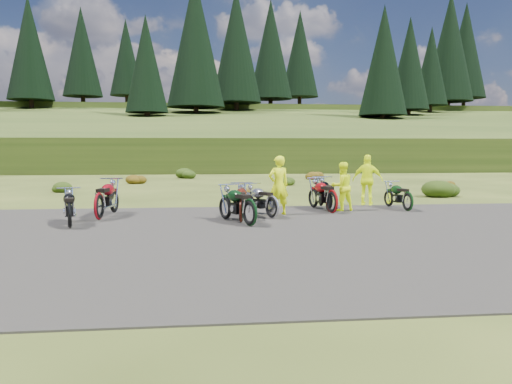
{
  "coord_description": "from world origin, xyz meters",
  "views": [
    {
      "loc": [
        -2.21,
        -13.82,
        2.12
      ],
      "look_at": [
        -0.62,
        0.95,
        0.82
      ],
      "focal_mm": 35.0,
      "sensor_mm": 36.0,
      "label": 1
    }
  ],
  "objects": [
    {
      "name": "conifer_26",
      "position": [
        21.0,
        49.0,
        13.37
      ],
      "size": [
        6.16,
        6.16,
        16.0
      ],
      "color": "black",
      "rests_on": "ground"
    },
    {
      "name": "shrub_6",
      "position": [
        5.4,
        19.8,
        0.38
      ],
      "size": [
        1.3,
        1.3,
        0.77
      ],
      "primitive_type": "ellipsoid",
      "color": "#623A0C",
      "rests_on": "ground"
    },
    {
      "name": "motorcycle_2",
      "position": [
        -0.95,
        -0.55,
        0.0
      ],
      "size": [
        1.53,
        2.2,
        1.1
      ],
      "primitive_type": null,
      "rotation": [
        0.0,
        0.0,
        2.01
      ],
      "color": "black",
      "rests_on": "ground"
    },
    {
      "name": "motorcycle_5",
      "position": [
        1.95,
        2.25,
        0.0
      ],
      "size": [
        0.85,
        2.21,
        1.14
      ],
      "primitive_type": null,
      "rotation": [
        0.0,
        0.0,
        1.51
      ],
      "color": "black",
      "rests_on": "ground"
    },
    {
      "name": "gravel_pad",
      "position": [
        0.0,
        -2.0,
        0.0
      ],
      "size": [
        20.0,
        12.0,
        0.04
      ],
      "primitive_type": "cube",
      "color": "black",
      "rests_on": "ground"
    },
    {
      "name": "motorcycle_1",
      "position": [
        -5.24,
        1.12,
        0.0
      ],
      "size": [
        1.02,
        2.35,
        1.19
      ],
      "primitive_type": null,
      "rotation": [
        0.0,
        0.0,
        1.45
      ],
      "color": "maroon",
      "rests_on": "ground"
    },
    {
      "name": "conifer_20",
      "position": [
        -15.0,
        75.0,
        17.65
      ],
      "size": [
        5.72,
        5.72,
        15.0
      ],
      "color": "black",
      "rests_on": "ground"
    },
    {
      "name": "ground",
      "position": [
        0.0,
        0.0,
        0.0
      ],
      "size": [
        300.0,
        300.0,
        0.0
      ],
      "primitive_type": "plane",
      "color": "#333F15",
      "rests_on": "ground"
    },
    {
      "name": "shrub_1",
      "position": [
        -9.1,
        11.3,
        0.31
      ],
      "size": [
        1.03,
        1.03,
        0.61
      ],
      "primitive_type": "ellipsoid",
      "color": "#20370D",
      "rests_on": "ground"
    },
    {
      "name": "hill_plateau",
      "position": [
        0.0,
        110.0,
        0.0
      ],
      "size": [
        300.0,
        90.0,
        9.17
      ],
      "primitive_type": "cube",
      "color": "#2C4015",
      "rests_on": "ground"
    },
    {
      "name": "conifer_29",
      "position": [
        39.0,
        67.0,
        18.97
      ],
      "size": [
        7.92,
        7.92,
        20.0
      ],
      "color": "black",
      "rests_on": "ground"
    },
    {
      "name": "shrub_4",
      "position": [
        -0.4,
        9.2,
        0.23
      ],
      "size": [
        0.77,
        0.77,
        0.45
      ],
      "primitive_type": "ellipsoid",
      "color": "#623A0C",
      "rests_on": "ground"
    },
    {
      "name": "shrub_2",
      "position": [
        -6.2,
        16.6,
        0.38
      ],
      "size": [
        1.3,
        1.3,
        0.77
      ],
      "primitive_type": "ellipsoid",
      "color": "#623A0C",
      "rests_on": "ground"
    },
    {
      "name": "shrub_8",
      "position": [
        11.2,
        12.4,
        0.23
      ],
      "size": [
        0.77,
        0.77,
        0.45
      ],
      "primitive_type": "ellipsoid",
      "color": "#623A0C",
      "rests_on": "ground"
    },
    {
      "name": "conifer_24",
      "position": [
        9.0,
        68.0,
        18.16
      ],
      "size": [
        7.04,
        7.04,
        18.0
      ],
      "color": "black",
      "rests_on": "ground"
    },
    {
      "name": "conifer_19",
      "position": [
        -21.0,
        69.0,
        17.36
      ],
      "size": [
        6.16,
        6.16,
        16.0
      ],
      "color": "black",
      "rests_on": "ground"
    },
    {
      "name": "conifer_30",
      "position": [
        45.0,
        73.0,
        19.66
      ],
      "size": [
        7.48,
        7.48,
        19.0
      ],
      "color": "black",
      "rests_on": "ground"
    },
    {
      "name": "person_right_b",
      "position": [
        3.86,
        4.0,
        0.94
      ],
      "size": [
        1.19,
        0.86,
        1.87
      ],
      "primitive_type": "imported",
      "rotation": [
        0.0,
        0.0,
        2.73
      ],
      "color": "#E5FA0D",
      "rests_on": "ground"
    },
    {
      "name": "conifer_27",
      "position": [
        27.0,
        55.0,
        14.06
      ],
      "size": [
        5.72,
        5.72,
        15.0
      ],
      "color": "black",
      "rests_on": "ground"
    },
    {
      "name": "conifer_23",
      "position": [
        3.0,
        62.0,
        17.47
      ],
      "size": [
        7.48,
        7.48,
        19.0
      ],
      "color": "black",
      "rests_on": "ground"
    },
    {
      "name": "conifer_21",
      "position": [
        -9.0,
        50.0,
        12.56
      ],
      "size": [
        5.28,
        5.28,
        14.0
      ],
      "color": "black",
      "rests_on": "ground"
    },
    {
      "name": "shrub_7",
      "position": [
        8.3,
        7.1,
        0.46
      ],
      "size": [
        1.56,
        1.56,
        0.92
      ],
      "primitive_type": "ellipsoid",
      "color": "#20370D",
      "rests_on": "ground"
    },
    {
      "name": "person_right_a",
      "position": [
        2.46,
        2.5,
        0.82
      ],
      "size": [
        0.92,
        0.79,
        1.64
      ],
      "primitive_type": "imported",
      "rotation": [
        0.0,
        0.0,
        3.38
      ],
      "color": "#E5FA0D",
      "rests_on": "ground"
    },
    {
      "name": "person_middle",
      "position": [
        0.18,
        1.7,
        0.93
      ],
      "size": [
        0.77,
        0.6,
        1.87
      ],
      "primitive_type": "imported",
      "rotation": [
        0.0,
        0.0,
        3.39
      ],
      "color": "#E5FA0D",
      "rests_on": "ground"
    },
    {
      "name": "motorcycle_6",
      "position": [
        1.97,
        1.88,
        0.0
      ],
      "size": [
        1.15,
        2.25,
        1.12
      ],
      "primitive_type": null,
      "rotation": [
        0.0,
        0.0,
        1.78
      ],
      "color": "maroon",
      "rests_on": "ground"
    },
    {
      "name": "motorcycle_0",
      "position": [
        -5.68,
        -0.43,
        0.0
      ],
      "size": [
        1.13,
        2.06,
        1.03
      ],
      "primitive_type": null,
      "rotation": [
        0.0,
        0.0,
        1.83
      ],
      "color": "black",
      "rests_on": "ground"
    },
    {
      "name": "motorcycle_4",
      "position": [
        -1.13,
        0.11,
        0.0
      ],
      "size": [
        0.9,
        2.15,
        1.1
      ],
      "primitive_type": null,
      "rotation": [
        0.0,
        0.0,
        1.47
      ],
      "color": "#47150B",
      "rests_on": "ground"
    },
    {
      "name": "conifer_18",
      "position": [
        -27.0,
        63.0,
        16.66
      ],
      "size": [
        6.6,
        6.6,
        17.0
      ],
      "color": "black",
      "rests_on": "ground"
    },
    {
      "name": "motorcycle_3",
      "position": [
        -0.14,
        0.87,
        0.0
      ],
      "size": [
        1.46,
        2.04,
        1.02
      ],
      "primitive_type": null,
      "rotation": [
        0.0,
        0.0,
        2.04
      ],
      "color": "#B5B5BA",
      "rests_on": "ground"
    },
    {
      "name": "shrub_5",
      "position": [
        2.5,
        14.5,
        0.31
      ],
      "size": [
        1.03,
        1.03,
        0.61
      ],
      "primitive_type": "ellipsoid",
      "color": "#20370D",
      "rests_on": "ground"
    },
    {
      "name": "conifer_28",
      "position": [
        33.0,
        61.0,
        14.76
      ],
      "size": [
        5.28,
        5.28,
        14.0
      ],
      "color": "black",
      "rests_on": "ground"
    },
    {
      "name": "hill_slope",
      "position": [
        0.0,
        50.0,
        0.0
      ],
      "size": [
        300.0,
        45.97,
        9.37
      ],
      "primitive_type": null,
      "rotation": [
        0.14,
        0.0,
        0.0
      ],
      "color": "#2C4015",
      "rests_on": "ground"
    },
    {
      "name": "shrub_3",
      "position": [
        -3.3,
        21.9,
        0.46
      ],
      "size": [
        1.56,
        1.56,
        0.92
      ],
      "primitive_type": "ellipsoid",
      "color": "#20370D",
      "rests_on": "ground"
    },
    {
      "name": "motorcycle_7",
      "position": [
        4.61,
        2.11,
        0.0
      ],
      "size": [
        0.89,
        1.93,
        0.97
      ],
      "primitive_type": null,
      "rotation": [
        0.0,
        0.0,
        1.72
      ],
      "color": "#0E3310",
      "rests_on": "ground"
    },
    {
      "name": "conifer_25",
      "position": [
        15.0,
        74.0,
        18.66
      ],
      "size": [
        6.6,
        6.6,
        17.0
      ],
      "color": "black",
      "rests_on": "ground"
    },
    {
      "name": "conifer_22",
      "position": [
        -3.0,
        56.0,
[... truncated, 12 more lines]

